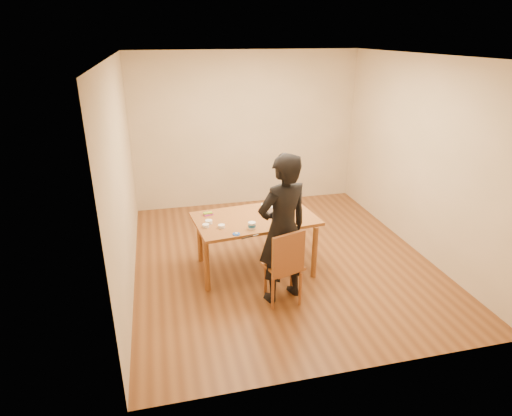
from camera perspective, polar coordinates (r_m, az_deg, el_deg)
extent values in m
cube|color=brown|center=(6.09, 3.30, -6.67)|extent=(4.00, 4.50, 0.00)
cube|color=silver|center=(5.34, 3.97, 19.59)|extent=(4.00, 4.50, 0.00)
cube|color=tan|center=(7.68, -1.29, 10.30)|extent=(4.00, 0.00, 2.70)
cube|color=tan|center=(5.36, -17.38, 3.91)|extent=(0.00, 4.50, 2.70)
cube|color=tan|center=(6.42, 21.07, 6.40)|extent=(0.00, 4.50, 2.70)
cube|color=brown|center=(5.51, -0.12, -1.44)|extent=(1.63, 1.08, 0.04)
cube|color=brown|center=(5.00, 3.62, -7.71)|extent=(0.48, 0.48, 0.04)
cylinder|color=#A80B32|center=(5.67, 1.76, -0.39)|extent=(0.29, 0.29, 0.02)
cylinder|color=white|center=(5.66, 1.76, 0.04)|extent=(0.22, 0.22, 0.07)
ellipsoid|color=white|center=(5.64, 1.77, 0.49)|extent=(0.22, 0.22, 0.03)
cylinder|color=white|center=(5.18, -0.56, -2.34)|extent=(0.09, 0.09, 0.08)
cylinder|color=#1B47B3|center=(5.05, -2.64, -3.49)|extent=(0.09, 0.09, 0.01)
ellipsoid|color=white|center=(5.05, -2.65, -3.36)|extent=(0.04, 0.04, 0.02)
cylinder|color=white|center=(5.22, -4.62, -2.45)|extent=(0.08, 0.08, 0.04)
cylinder|color=white|center=(5.35, -6.32, -1.85)|extent=(0.09, 0.09, 0.04)
cylinder|color=white|center=(5.26, -6.71, -2.36)|extent=(0.08, 0.08, 0.04)
cube|color=#E034A4|center=(5.60, -6.38, -0.85)|extent=(0.13, 0.09, 0.02)
cube|color=#1C9725|center=(5.60, -6.45, -0.67)|extent=(0.12, 0.07, 0.02)
cube|color=black|center=(4.97, -1.19, -3.94)|extent=(0.15, 0.06, 0.01)
imported|color=black|center=(4.84, 3.59, -2.89)|extent=(0.75, 0.61, 1.79)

